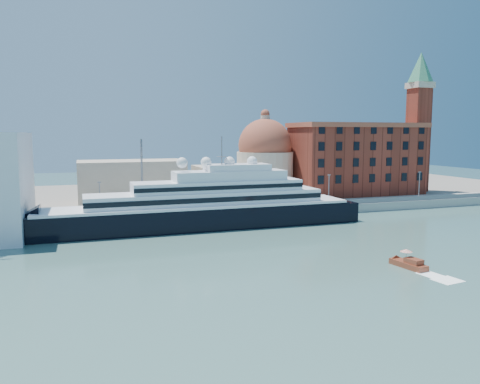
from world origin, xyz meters
name	(u,v)px	position (x,y,z in m)	size (l,w,h in m)	color
ground	(271,248)	(0.00, 0.00, 0.00)	(400.00, 400.00, 0.00)	#375F5D
quay	(220,213)	(0.00, 34.00, 1.25)	(180.00, 10.00, 2.50)	gray
land	(187,195)	(0.00, 75.00, 1.00)	(260.00, 72.00, 2.00)	slate
quay_fence	(226,209)	(0.00, 29.50, 3.10)	(180.00, 0.10, 1.20)	slate
superyacht	(189,210)	(-10.74, 23.00, 4.26)	(82.63, 11.46, 24.70)	black
water_taxi	(409,263)	(16.11, -19.90, 0.75)	(3.06, 6.78, 3.11)	maroon
warehouse	(357,158)	(52.00, 52.00, 13.79)	(43.00, 19.00, 23.25)	maroon
campanile	(419,113)	(76.00, 52.00, 28.76)	(8.40, 8.40, 47.00)	maroon
church	(218,169)	(6.39, 57.72, 10.91)	(66.00, 18.00, 25.50)	beige
lamp_posts	(173,182)	(-12.67, 32.27, 9.84)	(120.80, 2.40, 18.00)	slate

